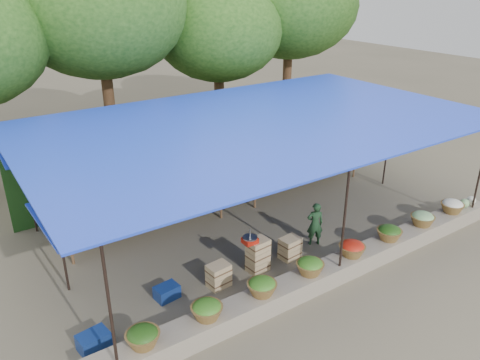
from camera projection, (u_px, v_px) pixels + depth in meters
ground at (258, 226)px, 12.08m from camera, size 60.00×60.00×0.00m
stone_curb at (334, 270)px, 9.91m from camera, size 10.60×0.55×0.40m
stall_canopy at (258, 126)px, 11.06m from camera, size 10.80×6.60×2.82m
produce_baskets at (332, 257)px, 9.72m from camera, size 8.98×0.58×0.34m
netting_backdrop at (197, 146)px, 13.98m from camera, size 10.60×0.06×2.50m
tree_row at (162, 17)px, 15.08m from camera, size 16.51×5.50×7.12m
fruit_table_left at (145, 210)px, 11.59m from camera, size 4.21×0.95×0.93m
fruit_table_right at (299, 167)px, 14.15m from camera, size 4.21×0.95×0.93m
crate_counter at (257, 259)px, 10.13m from camera, size 2.38×0.38×0.77m
weighing_scale at (250, 240)px, 9.81m from camera, size 0.31×0.31×0.33m
vendor_seated at (315, 224)px, 11.06m from camera, size 0.47×0.40×1.09m
customer_left at (116, 203)px, 11.64m from camera, size 0.88×0.79×1.48m
customer_mid at (221, 168)px, 13.58m from camera, size 1.08×0.70×1.59m
customer_right at (295, 146)px, 15.06m from camera, size 1.07×0.45×1.82m
blue_crate_front at (94, 341)px, 8.05m from camera, size 0.57×0.44×0.31m
blue_crate_back at (167, 292)px, 9.33m from camera, size 0.50×0.39×0.28m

